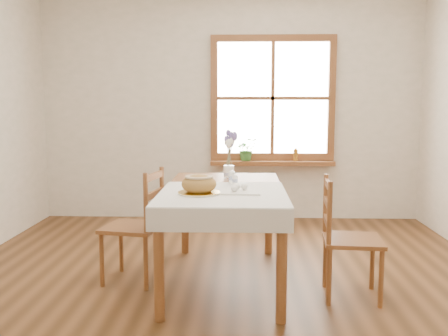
# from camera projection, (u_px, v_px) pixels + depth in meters

# --- Properties ---
(ground) EXTENTS (5.00, 5.00, 0.00)m
(ground) POSITION_uv_depth(u_px,v_px,m) (223.00, 295.00, 3.64)
(ground) COLOR brown
(ground) RESTS_ON ground
(room_walls) EXTENTS (4.60, 5.10, 2.65)m
(room_walls) POSITION_uv_depth(u_px,v_px,m) (222.00, 57.00, 3.42)
(room_walls) COLOR white
(room_walls) RESTS_ON ground
(window) EXTENTS (1.46, 0.08, 1.46)m
(window) POSITION_uv_depth(u_px,v_px,m) (273.00, 98.00, 5.88)
(window) COLOR brown
(window) RESTS_ON ground
(window_sill) EXTENTS (1.46, 0.20, 0.05)m
(window_sill) POSITION_uv_depth(u_px,v_px,m) (272.00, 163.00, 5.91)
(window_sill) COLOR brown
(window_sill) RESTS_ON ground
(dining_table) EXTENTS (0.90, 1.60, 0.75)m
(dining_table) POSITION_uv_depth(u_px,v_px,m) (224.00, 198.00, 3.85)
(dining_table) COLOR brown
(dining_table) RESTS_ON ground
(table_linen) EXTENTS (0.91, 0.99, 0.01)m
(table_linen) POSITION_uv_depth(u_px,v_px,m) (223.00, 194.00, 3.54)
(table_linen) COLOR white
(table_linen) RESTS_ON dining_table
(chair_left) EXTENTS (0.50, 0.49, 0.89)m
(chair_left) POSITION_uv_depth(u_px,v_px,m) (132.00, 225.00, 3.90)
(chair_left) COLOR brown
(chair_left) RESTS_ON ground
(chair_right) EXTENTS (0.46, 0.44, 0.87)m
(chair_right) POSITION_uv_depth(u_px,v_px,m) (353.00, 238.00, 3.56)
(chair_right) COLOR brown
(chair_right) RESTS_ON ground
(bread_plate) EXTENTS (0.30, 0.30, 0.02)m
(bread_plate) POSITION_uv_depth(u_px,v_px,m) (199.00, 193.00, 3.50)
(bread_plate) COLOR white
(bread_plate) RESTS_ON table_linen
(bread_loaf) EXTENTS (0.25, 0.25, 0.14)m
(bread_loaf) POSITION_uv_depth(u_px,v_px,m) (199.00, 182.00, 3.49)
(bread_loaf) COLOR #A17639
(bread_loaf) RESTS_ON bread_plate
(egg_napkin) EXTENTS (0.28, 0.24, 0.01)m
(egg_napkin) POSITION_uv_depth(u_px,v_px,m) (241.00, 192.00, 3.56)
(egg_napkin) COLOR white
(egg_napkin) RESTS_ON table_linen
(eggs) EXTENTS (0.22, 0.20, 0.05)m
(eggs) POSITION_uv_depth(u_px,v_px,m) (241.00, 188.00, 3.55)
(eggs) COLOR white
(eggs) RESTS_ON egg_napkin
(salt_shaker) EXTENTS (0.05, 0.05, 0.08)m
(salt_shaker) POSITION_uv_depth(u_px,v_px,m) (235.00, 180.00, 3.89)
(salt_shaker) COLOR white
(salt_shaker) RESTS_ON table_linen
(pepper_shaker) EXTENTS (0.06, 0.06, 0.10)m
(pepper_shaker) POSITION_uv_depth(u_px,v_px,m) (232.00, 177.00, 3.96)
(pepper_shaker) COLOR white
(pepper_shaker) RESTS_ON table_linen
(flower_vase) EXTENTS (0.10, 0.10, 0.10)m
(flower_vase) POSITION_uv_depth(u_px,v_px,m) (229.00, 172.00, 4.30)
(flower_vase) COLOR white
(flower_vase) RESTS_ON dining_table
(lavender_bouquet) EXTENTS (0.16, 0.16, 0.30)m
(lavender_bouquet) POSITION_uv_depth(u_px,v_px,m) (229.00, 149.00, 4.28)
(lavender_bouquet) COLOR #61508F
(lavender_bouquet) RESTS_ON flower_vase
(potted_plant) EXTENTS (0.32, 0.34, 0.21)m
(potted_plant) POSITION_uv_depth(u_px,v_px,m) (246.00, 152.00, 5.91)
(potted_plant) COLOR #397830
(potted_plant) RESTS_ON window_sill
(amber_bottle) EXTENTS (0.06, 0.06, 0.15)m
(amber_bottle) POSITION_uv_depth(u_px,v_px,m) (296.00, 154.00, 5.89)
(amber_bottle) COLOR #97621B
(amber_bottle) RESTS_ON window_sill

